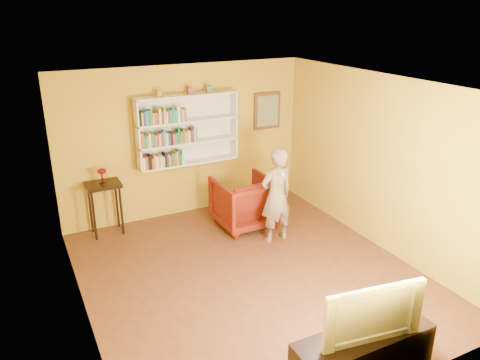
% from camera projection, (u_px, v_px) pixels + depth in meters
% --- Properties ---
extents(room_shell, '(5.30, 5.80, 2.88)m').
position_uv_depth(room_shell, '(251.00, 210.00, 6.35)').
color(room_shell, '#4D2918').
rests_on(room_shell, ground).
extents(bookshelf, '(1.80, 0.29, 1.23)m').
position_uv_depth(bookshelf, '(186.00, 129.00, 8.16)').
color(bookshelf, silver).
rests_on(bookshelf, room_shell).
extents(books_row_lower, '(0.74, 0.19, 0.27)m').
position_uv_depth(books_row_lower, '(163.00, 160.00, 8.03)').
color(books_row_lower, silver).
rests_on(books_row_lower, bookshelf).
extents(books_row_middle, '(0.99, 0.19, 0.27)m').
position_uv_depth(books_row_middle, '(168.00, 138.00, 7.94)').
color(books_row_middle, '#B13D1B').
rests_on(books_row_middle, bookshelf).
extents(books_row_upper, '(0.80, 0.19, 0.27)m').
position_uv_depth(books_row_upper, '(162.00, 116.00, 7.77)').
color(books_row_upper, black).
rests_on(books_row_upper, bookshelf).
extents(ornament_left, '(0.08, 0.08, 0.10)m').
position_uv_depth(ornament_left, '(159.00, 93.00, 7.67)').
color(ornament_left, '#A6662F').
rests_on(ornament_left, bookshelf).
extents(ornament_centre, '(0.09, 0.09, 0.12)m').
position_uv_depth(ornament_centre, '(190.00, 90.00, 7.90)').
color(ornament_centre, maroon).
rests_on(ornament_centre, bookshelf).
extents(ornament_right, '(0.09, 0.09, 0.12)m').
position_uv_depth(ornament_right, '(209.00, 89.00, 8.04)').
color(ornament_right, '#475D76').
rests_on(ornament_right, bookshelf).
extents(framed_painting, '(0.55, 0.05, 0.70)m').
position_uv_depth(framed_painting, '(267.00, 111.00, 8.84)').
color(framed_painting, '#533217').
rests_on(framed_painting, room_shell).
extents(console_table, '(0.55, 0.42, 0.91)m').
position_uv_depth(console_table, '(104.00, 192.00, 7.68)').
color(console_table, black).
rests_on(console_table, ground).
extents(ruby_lustre, '(0.16, 0.16, 0.25)m').
position_uv_depth(ruby_lustre, '(102.00, 173.00, 7.56)').
color(ruby_lustre, maroon).
rests_on(ruby_lustre, console_table).
extents(armchair, '(0.95, 0.98, 0.88)m').
position_uv_depth(armchair, '(244.00, 202.00, 8.07)').
color(armchair, '#4F0A05').
rests_on(armchair, ground).
extents(person, '(0.59, 0.41, 1.57)m').
position_uv_depth(person, '(276.00, 196.00, 7.43)').
color(person, '#7B655A').
rests_on(person, ground).
extents(game_remote, '(0.04, 0.15, 0.04)m').
position_uv_depth(game_remote, '(280.00, 174.00, 6.90)').
color(game_remote, silver).
rests_on(game_remote, person).
extents(tv_cabinet, '(1.52, 0.46, 0.54)m').
position_uv_depth(tv_cabinet, '(362.00, 356.00, 4.78)').
color(tv_cabinet, black).
rests_on(tv_cabinet, ground).
extents(television, '(1.08, 0.30, 0.62)m').
position_uv_depth(television, '(368.00, 309.00, 4.57)').
color(television, black).
rests_on(television, tv_cabinet).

